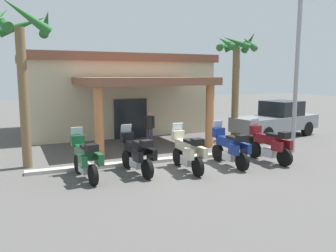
% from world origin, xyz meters
% --- Properties ---
extents(ground_plane, '(80.00, 80.00, 0.00)m').
position_xyz_m(ground_plane, '(0.00, 0.00, 0.00)').
color(ground_plane, '#514F4C').
extents(motel_building, '(11.06, 11.35, 4.52)m').
position_xyz_m(motel_building, '(-0.15, 9.23, 2.30)').
color(motel_building, beige).
rests_on(motel_building, ground_plane).
extents(motorcycle_green, '(0.83, 2.21, 1.61)m').
position_xyz_m(motorcycle_green, '(-3.40, -0.54, 0.70)').
color(motorcycle_green, black).
rests_on(motorcycle_green, ground_plane).
extents(motorcycle_black, '(0.85, 2.20, 1.61)m').
position_xyz_m(motorcycle_black, '(-1.65, -0.53, 0.70)').
color(motorcycle_black, black).
rests_on(motorcycle_black, ground_plane).
extents(motorcycle_cream, '(0.71, 2.21, 1.61)m').
position_xyz_m(motorcycle_cream, '(0.10, -0.89, 0.70)').
color(motorcycle_cream, black).
rests_on(motorcycle_cream, ground_plane).
extents(motorcycle_blue, '(0.72, 2.21, 1.61)m').
position_xyz_m(motorcycle_blue, '(1.84, -0.87, 0.70)').
color(motorcycle_blue, black).
rests_on(motorcycle_blue, ground_plane).
extents(motorcycle_maroon, '(0.83, 2.21, 1.61)m').
position_xyz_m(motorcycle_maroon, '(3.59, -0.93, 0.70)').
color(motorcycle_maroon, black).
rests_on(motorcycle_maroon, ground_plane).
extents(pedestrian, '(0.43, 0.37, 1.69)m').
position_xyz_m(pedestrian, '(0.24, 3.70, 0.98)').
color(pedestrian, '#3F334C').
rests_on(pedestrian, ground_plane).
extents(pickup_truck_gray, '(5.49, 3.00, 1.95)m').
position_xyz_m(pickup_truck_gray, '(7.54, 3.55, 0.94)').
color(pickup_truck_gray, black).
rests_on(pickup_truck_gray, ground_plane).
extents(palm_tree_roadside, '(2.48, 2.57, 5.92)m').
position_xyz_m(palm_tree_roadside, '(-5.19, 1.71, 4.34)').
color(palm_tree_roadside, brown).
rests_on(palm_tree_roadside, ground_plane).
extents(palm_tree_near_portico, '(2.16, 2.22, 5.57)m').
position_xyz_m(palm_tree_near_portico, '(4.95, 3.67, 3.98)').
color(palm_tree_near_portico, brown).
rests_on(palm_tree_near_portico, ground_plane).
extents(roadside_sign, '(1.40, 0.18, 7.58)m').
position_xyz_m(roadside_sign, '(5.67, 0.13, 5.02)').
color(roadside_sign, '#99999E').
rests_on(roadside_sign, ground_plane).
extents(curb_strip, '(10.73, 0.36, 0.12)m').
position_xyz_m(curb_strip, '(0.10, 0.70, 0.06)').
color(curb_strip, '#ADA89E').
rests_on(curb_strip, ground_plane).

